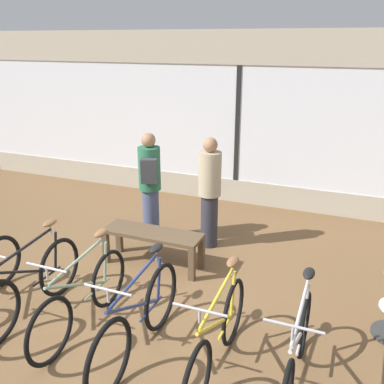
# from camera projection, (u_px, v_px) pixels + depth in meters

# --- Properties ---
(ground_plane) EXTENTS (24.00, 24.00, 0.00)m
(ground_plane) POSITION_uv_depth(u_px,v_px,m) (131.00, 322.00, 4.86)
(ground_plane) COLOR brown
(shop_back_wall) EXTENTS (12.00, 0.08, 3.20)m
(shop_back_wall) POSITION_uv_depth(u_px,v_px,m) (238.00, 119.00, 7.92)
(shop_back_wall) COLOR #B2A893
(shop_back_wall) RESTS_ON ground_plane
(bicycle_left) EXTENTS (0.46, 1.78, 1.05)m
(bicycle_left) POSITION_uv_depth(u_px,v_px,m) (30.00, 285.00, 4.84)
(bicycle_left) COLOR black
(bicycle_left) RESTS_ON ground_plane
(bicycle_center_left) EXTENTS (0.46, 1.74, 1.03)m
(bicycle_center_left) POSITION_uv_depth(u_px,v_px,m) (83.00, 298.00, 4.62)
(bicycle_center_left) COLOR black
(bicycle_center_left) RESTS_ON ground_plane
(bicycle_center_right) EXTENTS (0.46, 1.80, 1.06)m
(bicycle_center_right) POSITION_uv_depth(u_px,v_px,m) (138.00, 321.00, 4.21)
(bicycle_center_right) COLOR black
(bicycle_center_right) RESTS_ON ground_plane
(bicycle_right) EXTENTS (0.46, 1.75, 1.03)m
(bicycle_right) POSITION_uv_depth(u_px,v_px,m) (218.00, 338.00, 3.99)
(bicycle_right) COLOR black
(bicycle_right) RESTS_ON ground_plane
(bicycle_far_right) EXTENTS (0.46, 1.71, 1.02)m
(bicycle_far_right) POSITION_uv_depth(u_px,v_px,m) (297.00, 353.00, 3.82)
(bicycle_far_right) COLOR black
(bicycle_far_right) RESTS_ON ground_plane
(display_bench) EXTENTS (1.40, 0.44, 0.51)m
(display_bench) POSITION_uv_depth(u_px,v_px,m) (153.00, 238.00, 5.96)
(display_bench) COLOR brown
(display_bench) RESTS_ON ground_plane
(customer_near_rack) EXTENTS (0.47, 0.56, 1.72)m
(customer_near_rack) POSITION_uv_depth(u_px,v_px,m) (150.00, 184.00, 6.58)
(customer_near_rack) COLOR #424C6B
(customer_near_rack) RESTS_ON ground_plane
(customer_by_window) EXTENTS (0.47, 0.47, 1.71)m
(customer_by_window) POSITION_uv_depth(u_px,v_px,m) (210.00, 191.00, 6.37)
(customer_by_window) COLOR #2D2D38
(customer_by_window) RESTS_ON ground_plane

